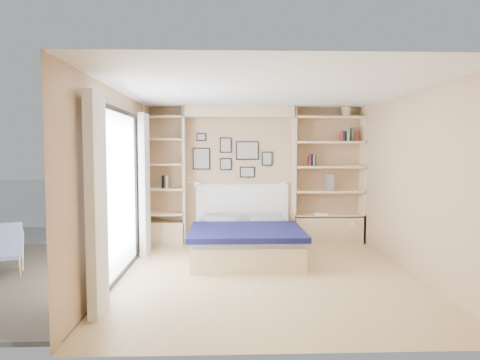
{
  "coord_description": "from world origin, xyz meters",
  "views": [
    {
      "loc": [
        -0.55,
        -5.71,
        1.71
      ],
      "look_at": [
        -0.33,
        0.9,
        1.24
      ],
      "focal_mm": 32.0,
      "sensor_mm": 36.0,
      "label": 1
    }
  ],
  "objects": [
    {
      "name": "photo_gallery",
      "position": [
        -0.45,
        2.22,
        1.6
      ],
      "size": [
        1.48,
        0.02,
        0.82
      ],
      "color": "black",
      "rests_on": "ground"
    },
    {
      "name": "bed",
      "position": [
        -0.24,
        1.06,
        0.27
      ],
      "size": [
        1.72,
        2.25,
        1.07
      ],
      "color": "beige",
      "rests_on": "ground"
    },
    {
      "name": "room_shell",
      "position": [
        -0.39,
        1.52,
        1.08
      ],
      "size": [
        4.5,
        4.5,
        4.5
      ],
      "color": "tan",
      "rests_on": "ground"
    },
    {
      "name": "deck_chair",
      "position": [
        -3.57,
        0.17,
        0.33
      ],
      "size": [
        0.64,
        0.8,
        0.7
      ],
      "rotation": [
        0.0,
        0.0,
        0.36
      ],
      "color": "tan",
      "rests_on": "ground"
    },
    {
      "name": "shelf_decor",
      "position": [
        1.08,
        2.07,
        1.69
      ],
      "size": [
        3.51,
        0.23,
        2.03
      ],
      "color": "#A51E1E",
      "rests_on": "ground"
    },
    {
      "name": "reading_lamps",
      "position": [
        -0.3,
        2.0,
        1.1
      ],
      "size": [
        1.92,
        0.12,
        0.15
      ],
      "color": "silver",
      "rests_on": "ground"
    },
    {
      "name": "ground",
      "position": [
        0.0,
        0.0,
        0.0
      ],
      "size": [
        4.5,
        4.5,
        0.0
      ],
      "primitive_type": "plane",
      "color": "tan",
      "rests_on": "ground"
    }
  ]
}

